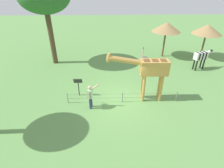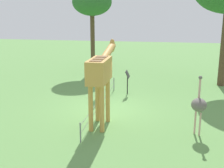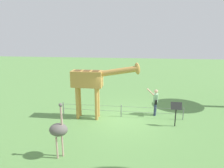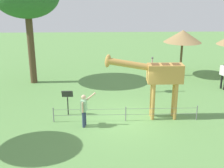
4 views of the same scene
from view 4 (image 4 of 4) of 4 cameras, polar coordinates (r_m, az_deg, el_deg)
ground_plane at (r=14.65m, az=2.61°, el=-6.83°), size 60.00×60.00×0.00m
giraffe at (r=14.21m, az=9.04°, el=1.57°), size 3.79×0.72×3.28m
visitor at (r=13.61m, az=-5.46°, el=-4.77°), size 0.72×0.59×1.67m
ostrich at (r=18.15m, az=8.20°, el=1.97°), size 0.70×0.56×2.25m
shade_hut_near at (r=21.71m, az=13.64°, el=9.02°), size 2.70×2.70×3.36m
info_sign at (r=14.94m, az=-8.68°, el=-2.58°), size 0.56×0.21×1.32m
wire_fence at (r=14.29m, az=2.71°, el=-5.73°), size 7.05×0.05×0.75m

